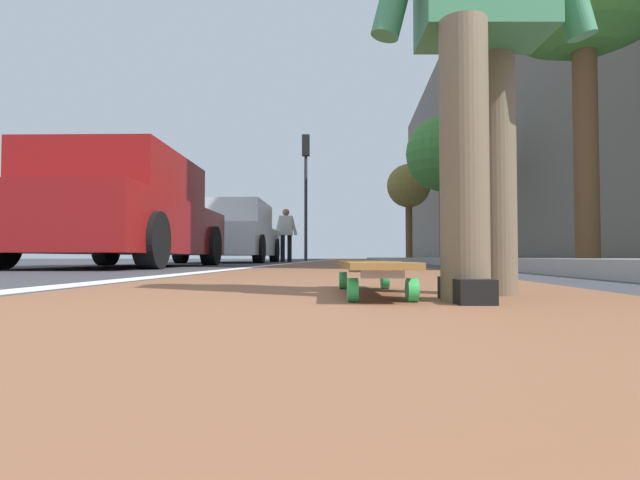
{
  "coord_description": "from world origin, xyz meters",
  "views": [
    {
      "loc": [
        -0.85,
        -0.09,
        0.13
      ],
      "look_at": [
        13.68,
        0.79,
        0.63
      ],
      "focal_mm": 28.31,
      "sensor_mm": 36.0,
      "label": 1
    }
  ],
  "objects_px": {
    "street_tree_far": "(409,187)",
    "skateboard": "(371,268)",
    "skater_person": "(482,3)",
    "pedestrian_distant": "(286,231)",
    "street_tree_mid": "(443,155)",
    "parked_car_mid": "(232,234)",
    "parked_car_near": "(124,214)",
    "traffic_light": "(306,175)"
  },
  "relations": [
    {
      "from": "street_tree_far",
      "to": "skateboard",
      "type": "bearing_deg",
      "value": 173.07
    },
    {
      "from": "skater_person",
      "to": "pedestrian_distant",
      "type": "relative_size",
      "value": 1.06
    },
    {
      "from": "skater_person",
      "to": "street_tree_far",
      "type": "relative_size",
      "value": 0.37
    },
    {
      "from": "skateboard",
      "to": "pedestrian_distant",
      "type": "relative_size",
      "value": 0.55
    },
    {
      "from": "skateboard",
      "to": "street_tree_mid",
      "type": "xyz_separation_m",
      "value": [
        12.73,
        -2.59,
        2.96
      ]
    },
    {
      "from": "skateboard",
      "to": "street_tree_far",
      "type": "xyz_separation_m",
      "value": [
        21.26,
        -2.59,
        3.23
      ]
    },
    {
      "from": "parked_car_mid",
      "to": "skateboard",
      "type": "bearing_deg",
      "value": -164.19
    },
    {
      "from": "parked_car_near",
      "to": "parked_car_mid",
      "type": "bearing_deg",
      "value": -1.01
    },
    {
      "from": "skateboard",
      "to": "skater_person",
      "type": "distance_m",
      "value": 0.92
    },
    {
      "from": "skater_person",
      "to": "street_tree_mid",
      "type": "relative_size",
      "value": 0.4
    },
    {
      "from": "parked_car_mid",
      "to": "pedestrian_distant",
      "type": "height_order",
      "value": "pedestrian_distant"
    },
    {
      "from": "street_tree_mid",
      "to": "pedestrian_distant",
      "type": "xyz_separation_m",
      "value": [
        0.12,
        4.53,
        -2.17
      ]
    },
    {
      "from": "skateboard",
      "to": "street_tree_mid",
      "type": "distance_m",
      "value": 13.32
    },
    {
      "from": "parked_car_mid",
      "to": "street_tree_far",
      "type": "height_order",
      "value": "street_tree_far"
    },
    {
      "from": "traffic_light",
      "to": "street_tree_far",
      "type": "relative_size",
      "value": 1.09
    },
    {
      "from": "parked_car_near",
      "to": "parked_car_mid",
      "type": "xyz_separation_m",
      "value": [
        5.8,
        -0.1,
        0.01
      ]
    },
    {
      "from": "skateboard",
      "to": "street_tree_far",
      "type": "distance_m",
      "value": 21.66
    },
    {
      "from": "skater_person",
      "to": "skateboard",
      "type": "bearing_deg",
      "value": 66.62
    },
    {
      "from": "skater_person",
      "to": "traffic_light",
      "type": "bearing_deg",
      "value": 6.9
    },
    {
      "from": "parked_car_mid",
      "to": "pedestrian_distant",
      "type": "bearing_deg",
      "value": -25.42
    },
    {
      "from": "parked_car_mid",
      "to": "street_tree_far",
      "type": "distance_m",
      "value": 12.31
    },
    {
      "from": "skateboard",
      "to": "street_tree_far",
      "type": "height_order",
      "value": "street_tree_far"
    },
    {
      "from": "traffic_light",
      "to": "street_tree_mid",
      "type": "bearing_deg",
      "value": -135.77
    },
    {
      "from": "street_tree_far",
      "to": "traffic_light",
      "type": "bearing_deg",
      "value": 133.24
    },
    {
      "from": "skateboard",
      "to": "skater_person",
      "type": "relative_size",
      "value": 0.52
    },
    {
      "from": "skateboard",
      "to": "traffic_light",
      "type": "bearing_deg",
      "value": 5.82
    },
    {
      "from": "street_tree_mid",
      "to": "street_tree_far",
      "type": "bearing_deg",
      "value": 0.0
    },
    {
      "from": "parked_car_near",
      "to": "street_tree_mid",
      "type": "bearing_deg",
      "value": -35.76
    },
    {
      "from": "skateboard",
      "to": "pedestrian_distant",
      "type": "height_order",
      "value": "pedestrian_distant"
    },
    {
      "from": "traffic_light",
      "to": "street_tree_mid",
      "type": "xyz_separation_m",
      "value": [
        -4.46,
        -4.34,
        -0.22
      ]
    },
    {
      "from": "street_tree_far",
      "to": "skater_person",
      "type": "bearing_deg",
      "value": 174.03
    },
    {
      "from": "traffic_light",
      "to": "pedestrian_distant",
      "type": "bearing_deg",
      "value": 177.42
    },
    {
      "from": "parked_car_mid",
      "to": "traffic_light",
      "type": "bearing_deg",
      "value": -10.82
    },
    {
      "from": "street_tree_far",
      "to": "pedestrian_distant",
      "type": "relative_size",
      "value": 2.83
    },
    {
      "from": "traffic_light",
      "to": "skateboard",
      "type": "bearing_deg",
      "value": -174.18
    },
    {
      "from": "parked_car_near",
      "to": "parked_car_mid",
      "type": "relative_size",
      "value": 0.99
    },
    {
      "from": "traffic_light",
      "to": "street_tree_mid",
      "type": "relative_size",
      "value": 1.15
    },
    {
      "from": "skateboard",
      "to": "parked_car_mid",
      "type": "relative_size",
      "value": 0.19
    },
    {
      "from": "parked_car_mid",
      "to": "street_tree_far",
      "type": "relative_size",
      "value": 1.01
    },
    {
      "from": "parked_car_near",
      "to": "skater_person",
      "type": "bearing_deg",
      "value": -145.21
    },
    {
      "from": "parked_car_near",
      "to": "traffic_light",
      "type": "relative_size",
      "value": 0.91
    },
    {
      "from": "street_tree_mid",
      "to": "parked_car_near",
      "type": "bearing_deg",
      "value": 144.24
    }
  ]
}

